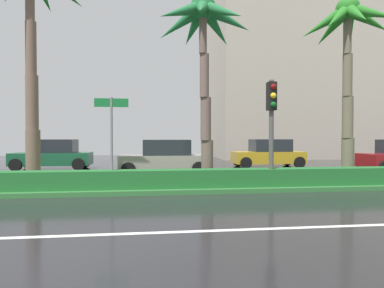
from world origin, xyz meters
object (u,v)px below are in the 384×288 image
(traffic_signal_median_right, at_px, (272,113))
(car_in_traffic_fourth, at_px, (268,154))
(palm_tree_centre_right, at_px, (348,35))
(car_in_traffic_second, at_px, (53,155))
(palm_tree_centre, at_px, (204,31))
(street_name_sign, at_px, (112,130))
(car_in_traffic_third, at_px, (164,158))

(traffic_signal_median_right, bearing_deg, car_in_traffic_fourth, 70.36)
(palm_tree_centre_right, distance_m, traffic_signal_median_right, 5.04)
(traffic_signal_median_right, relative_size, car_in_traffic_second, 0.85)
(palm_tree_centre, height_order, palm_tree_centre_right, palm_tree_centre_right)
(car_in_traffic_second, bearing_deg, street_name_sign, 116.98)
(traffic_signal_median_right, xyz_separation_m, car_in_traffic_second, (-9.74, 8.82, -1.83))
(traffic_signal_median_right, xyz_separation_m, car_in_traffic_third, (-3.45, 5.46, -1.83))
(palm_tree_centre, height_order, car_in_traffic_fourth, palm_tree_centre)
(palm_tree_centre, xyz_separation_m, street_name_sign, (-3.18, -0.79, -3.61))
(palm_tree_centre_right, xyz_separation_m, car_in_traffic_fourth, (-0.53, 7.34, -5.04))
(palm_tree_centre_right, distance_m, car_in_traffic_second, 16.12)
(traffic_signal_median_right, xyz_separation_m, car_in_traffic_fourth, (3.11, 8.70, -1.83))
(palm_tree_centre, bearing_deg, traffic_signal_median_right, -25.14)
(palm_tree_centre_right, xyz_separation_m, traffic_signal_median_right, (-3.64, -1.36, -3.21))
(car_in_traffic_second, xyz_separation_m, car_in_traffic_third, (6.29, -3.35, 0.00))
(car_in_traffic_third, distance_m, car_in_traffic_fourth, 7.31)
(street_name_sign, relative_size, car_in_traffic_third, 0.70)
(palm_tree_centre, distance_m, traffic_signal_median_right, 3.88)
(palm_tree_centre_right, bearing_deg, street_name_sign, -172.90)
(palm_tree_centre_right, bearing_deg, car_in_traffic_second, 150.87)
(car_in_traffic_fourth, bearing_deg, street_name_sign, 44.94)
(palm_tree_centre_right, bearing_deg, palm_tree_centre, -176.70)
(palm_tree_centre_right, relative_size, street_name_sign, 2.40)
(palm_tree_centre, relative_size, traffic_signal_median_right, 1.89)
(street_name_sign, bearing_deg, car_in_traffic_fourth, 44.94)
(street_name_sign, relative_size, car_in_traffic_second, 0.70)
(palm_tree_centre, bearing_deg, palm_tree_centre_right, 3.30)
(street_name_sign, xyz_separation_m, car_in_traffic_second, (-4.37, 8.58, -1.25))
(palm_tree_centre_right, height_order, car_in_traffic_third, palm_tree_centre_right)
(palm_tree_centre, xyz_separation_m, palm_tree_centre_right, (5.83, 0.34, 0.17))
(street_name_sign, height_order, car_in_traffic_second, street_name_sign)
(traffic_signal_median_right, bearing_deg, car_in_traffic_third, 122.27)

